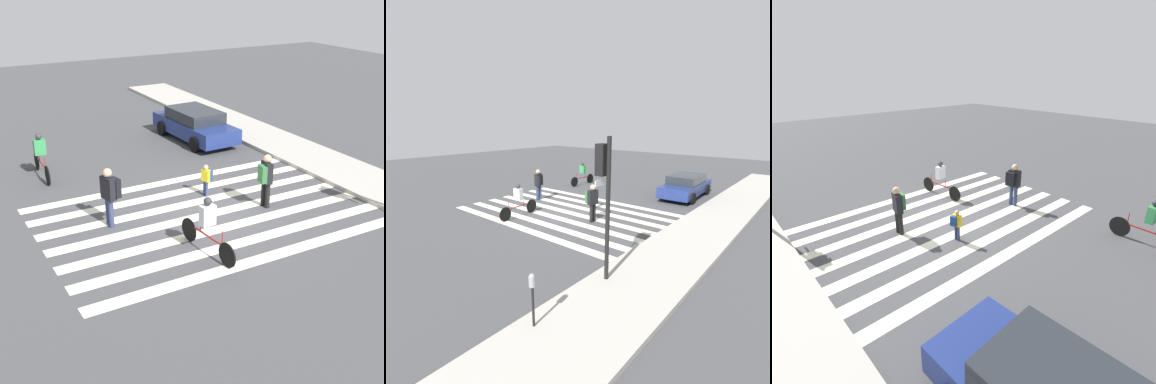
# 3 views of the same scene
# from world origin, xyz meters

# --- Properties ---
(ground_plane) EXTENTS (60.00, 60.00, 0.00)m
(ground_plane) POSITION_xyz_m (0.00, 0.00, 0.00)
(ground_plane) COLOR #444447
(sidewalk_curb) EXTENTS (36.00, 2.50, 0.14)m
(sidewalk_curb) POSITION_xyz_m (0.00, 6.25, 0.07)
(sidewalk_curb) COLOR #ADA89E
(sidewalk_curb) RESTS_ON ground_plane
(crosswalk_stripes) EXTENTS (6.45, 10.00, 0.01)m
(crosswalk_stripes) POSITION_xyz_m (-0.00, 0.00, 0.00)
(crosswalk_stripes) COLOR #F2EDCC
(crosswalk_stripes) RESTS_ON ground_plane
(pedestrian_child_with_backpack) EXTENTS (0.51, 0.46, 1.73)m
(pedestrian_child_with_backpack) POSITION_xyz_m (0.35, 1.90, 1.01)
(pedestrian_child_with_backpack) COLOR black
(pedestrian_child_with_backpack) RESTS_ON ground_plane
(pedestrian_adult_yellow_jacket) EXTENTS (0.33, 0.31, 1.08)m
(pedestrian_adult_yellow_jacket) POSITION_xyz_m (-1.31, 0.76, 0.63)
(pedestrian_adult_yellow_jacket) COLOR navy
(pedestrian_adult_yellow_jacket) RESTS_ON ground_plane
(pedestrian_adult_tall_backpack) EXTENTS (0.54, 0.49, 1.79)m
(pedestrian_adult_tall_backpack) POSITION_xyz_m (-0.75, -2.80, 1.05)
(pedestrian_adult_tall_backpack) COLOR navy
(pedestrian_adult_tall_backpack) RESTS_ON ground_plane
(cyclist_mid_street) EXTENTS (2.42, 0.41, 1.63)m
(cyclist_mid_street) POSITION_xyz_m (-5.68, -3.55, 0.87)
(cyclist_mid_street) COLOR black
(cyclist_mid_street) RESTS_ON ground_plane
(cyclist_far_lane) EXTENTS (2.38, 0.42, 1.62)m
(cyclist_far_lane) POSITION_xyz_m (2.04, -1.19, 0.87)
(cyclist_far_lane) COLOR black
(cyclist_far_lane) RESTS_ON ground_plane
(car_parked_far_curb) EXTENTS (4.60, 2.06, 1.37)m
(car_parked_far_curb) POSITION_xyz_m (-6.89, 3.47, 0.71)
(car_parked_far_curb) COLOR navy
(car_parked_far_curb) RESTS_ON ground_plane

